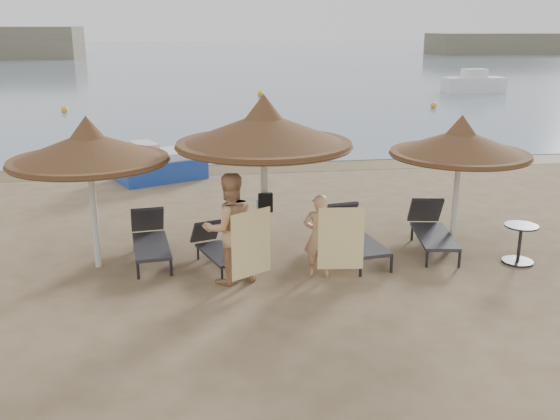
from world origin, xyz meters
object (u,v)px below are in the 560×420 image
Objects in this scene: palapa_center at (264,130)px; person_right at (319,229)px; lounger_near_right at (352,234)px; lounger_far_right at (432,229)px; lounger_far_left at (150,238)px; lounger_near_left at (216,247)px; person_left at (229,220)px; palapa_right at (460,143)px; palapa_left at (88,148)px; side_table at (519,245)px; pedal_boat at (159,165)px.

person_right is (0.90, -0.82, -1.70)m from palapa_center.
lounger_far_right is (1.74, 0.13, -0.01)m from lounger_near_right.
lounger_near_right is 1.02× the size of lounger_far_right.
lounger_far_left is 1.13× the size of person_right.
person_left is at bearing -95.94° from lounger_near_left.
lounger_far_right is at bearing 169.92° from palapa_right.
palapa_right reaches higher than lounger_near_right.
person_left reaches higher than lounger_far_left.
lounger_near_left is 0.82× the size of lounger_far_right.
palapa_left is at bearing 170.46° from lounger_near_right.
palapa_center is at bearing -22.35° from lounger_far_left.
lounger_near_left is 2.75m from lounger_near_right.
lounger_near_right is 0.93× the size of person_left.
lounger_far_right is at bearing -9.38° from lounger_far_left.
palapa_center is at bearing -164.89° from lounger_far_right.
side_table is (4.92, -0.72, -2.25)m from palapa_center.
lounger_far_right is (4.48, 0.25, 0.08)m from lounger_near_left.
palapa_left is 1.02× the size of pedal_boat.
palapa_center is 2.84m from lounger_near_right.
person_left is at bearing -102.92° from pedal_boat.
lounger_far_right is 4.49m from person_left.
pedal_boat reaches higher than lounger_far_left.
person_right is at bearing -42.53° from palapa_center.
pedal_boat is (-1.58, 8.03, -0.74)m from person_left.
lounger_far_right is at bearing -178.89° from person_left.
person_left reaches higher than side_table.
palapa_center is at bearing 177.97° from lounger_near_right.
lounger_near_right is at bearing -119.31° from person_right.
lounger_far_right reaches higher than lounger_far_left.
person_left is at bearing -166.62° from lounger_near_right.
palapa_center reaches higher than lounger_near_right.
palapa_left is 1.61× the size of person_right.
palapa_left is 2.19m from lounger_far_left.
side_table is at bearing -26.97° from lounger_near_left.
pedal_boat is (0.90, 6.94, -1.89)m from palapa_left.
palapa_right is at bearing -71.85° from pedal_boat.
palapa_right is 1.28× the size of lounger_near_right.
lounger_far_left is at bearing 138.95° from lounger_near_left.
person_left is (2.48, -1.09, -1.15)m from palapa_left.
palapa_right is at bearing -0.65° from lounger_far_right.
palapa_left is 3.23m from palapa_center.
palapa_center is 1.18× the size of palapa_right.
lounger_far_right reaches higher than lounger_near_left.
lounger_near_left is at bearing -103.17° from pedal_boat.
palapa_right is at bearing 3.95° from palapa_center.
lounger_near_left is 1.27m from person_left.
palapa_left reaches higher than palapa_right.
palapa_left is 1.34× the size of lounger_near_right.
palapa_left is 7.01m from lounger_far_right.
palapa_right is 6.47m from lounger_far_left.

